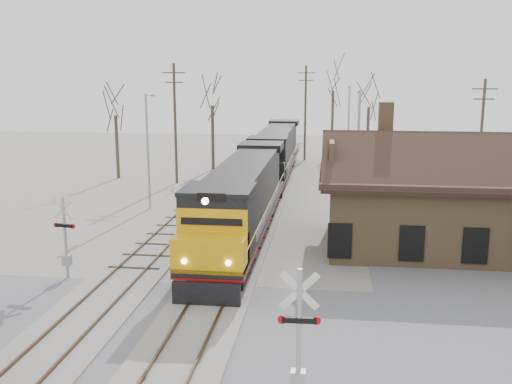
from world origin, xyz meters
TOP-DOWN VIEW (x-y plane):
  - ground at (0.00, 0.00)m, footprint 140.00×140.00m
  - road at (0.00, 0.00)m, footprint 60.00×9.00m
  - track_main at (0.00, 15.00)m, footprint 3.40×90.00m
  - track_siding at (-4.50, 15.00)m, footprint 3.40×90.00m
  - depot at (11.99, 12.00)m, footprint 15.20×9.31m
  - locomotive_lead at (0.00, 11.66)m, footprint 3.07×20.58m
  - locomotive_trailing at (0.00, 32.51)m, footprint 3.07×20.58m
  - crossbuck_near at (4.15, -4.84)m, footprint 1.21×0.32m
  - crossbuck_far at (-7.20, 4.52)m, footprint 1.13×0.30m
  - streetlight_a at (-7.73, 18.89)m, footprint 0.25×2.04m
  - streetlight_b at (6.80, 19.51)m, footprint 0.25×2.04m
  - streetlight_c at (6.54, 32.18)m, footprint 0.25×2.04m
  - utility_pole_a at (-8.39, 28.52)m, footprint 2.00×0.24m
  - utility_pole_b at (2.18, 43.91)m, footprint 2.00×0.24m
  - utility_pole_c at (17.03, 28.32)m, footprint 2.00×0.24m
  - tree_a at (-14.39, 30.23)m, footprint 3.85×3.85m
  - tree_b at (-6.70, 36.25)m, footprint 4.26×4.26m
  - tree_c at (5.20, 49.94)m, footprint 5.00×5.00m
  - tree_d at (9.05, 44.03)m, footprint 3.95×3.95m

SIDE VIEW (x-z plane):
  - ground at x=0.00m, z-range 0.00..0.00m
  - road at x=0.00m, z-range 0.00..0.03m
  - track_main at x=0.00m, z-range -0.05..0.19m
  - track_siding at x=-4.50m, z-range -0.05..0.19m
  - crossbuck_far at x=-7.20m, z-range -0.11..3.85m
  - crossbuck_near at x=4.15m, z-range -0.14..4.11m
  - locomotive_trailing at x=0.00m, z-range 0.24..4.56m
  - locomotive_lead at x=0.00m, z-range 0.12..4.69m
  - depot at x=11.99m, z-range -1.54..6.36m
  - streetlight_a at x=-7.73m, z-range 0.53..8.65m
  - streetlight_b at x=6.80m, z-range 0.53..8.92m
  - streetlight_c at x=6.54m, z-range 0.53..8.94m
  - utility_pole_c at x=17.03m, z-range 0.22..9.30m
  - utility_pole_a at x=-8.39m, z-range 0.23..10.58m
  - utility_pole_b at x=2.18m, z-range 0.23..10.59m
  - tree_a at x=-14.39m, z-range 1.99..11.42m
  - tree_d at x=9.05m, z-range 2.05..11.72m
  - tree_b at x=-6.70m, z-range 2.21..12.66m
  - tree_c at x=5.20m, z-range 2.60..14.85m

